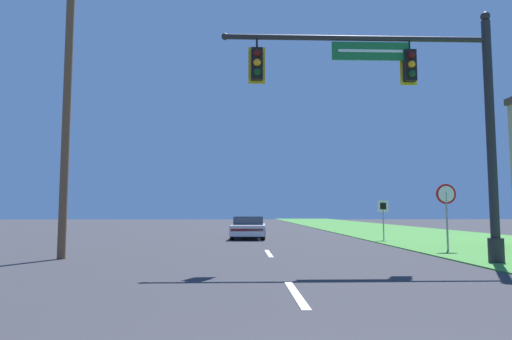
{
  "coord_description": "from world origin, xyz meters",
  "views": [
    {
      "loc": [
        -1.03,
        -2.5,
        1.53
      ],
      "look_at": [
        0.0,
        27.15,
        4.19
      ],
      "focal_mm": 32.0,
      "sensor_mm": 36.0,
      "label": 1
    }
  ],
  "objects": [
    {
      "name": "grass_verge_right",
      "position": [
        10.5,
        30.0,
        0.02
      ],
      "size": [
        10.0,
        110.0,
        0.04
      ],
      "color": "#428438",
      "rests_on": "ground"
    },
    {
      "name": "stop_sign",
      "position": [
        6.76,
        14.49,
        1.86
      ],
      "size": [
        0.76,
        0.07,
        2.5
      ],
      "color": "gray",
      "rests_on": "grass_verge_right"
    },
    {
      "name": "route_sign_post",
      "position": [
        6.3,
        20.69,
        1.53
      ],
      "size": [
        0.55,
        0.06,
        2.03
      ],
      "color": "gray",
      "rests_on": "grass_verge_right"
    },
    {
      "name": "car_ahead",
      "position": [
        -0.56,
        22.95,
        0.6
      ],
      "size": [
        2.06,
        4.33,
        1.19
      ],
      "color": "black",
      "rests_on": "ground"
    },
    {
      "name": "utility_pole_near",
      "position": [
        -6.72,
        12.39,
        5.24
      ],
      "size": [
        1.8,
        0.26,
        10.15
      ],
      "color": "brown",
      "rests_on": "ground"
    },
    {
      "name": "signal_mast",
      "position": [
        4.44,
        10.61,
        4.53
      ],
      "size": [
        8.22,
        0.47,
        7.52
      ],
      "color": "#232326",
      "rests_on": "grass_verge_right"
    },
    {
      "name": "road_center_line",
      "position": [
        0.0,
        22.0,
        0.01
      ],
      "size": [
        0.16,
        34.8,
        0.01
      ],
      "color": "silver",
      "rests_on": "ground"
    }
  ]
}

